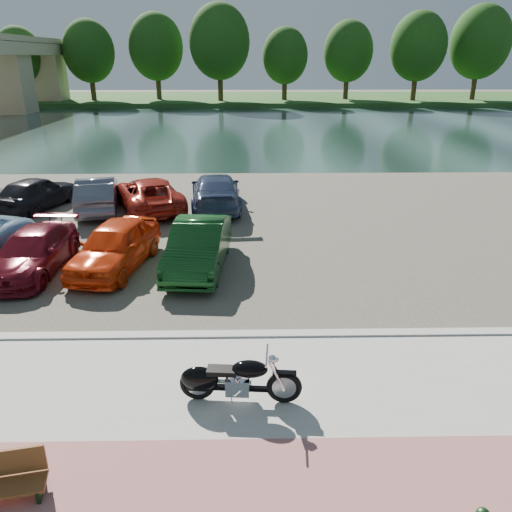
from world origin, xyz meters
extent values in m
plane|color=#595447|center=(0.00, 0.00, 0.00)|extent=(200.00, 200.00, 0.00)
cube|color=#A9A69F|center=(0.00, -1.00, 0.05)|extent=(60.00, 6.00, 0.10)
cube|color=#995E56|center=(0.00, -2.50, 0.10)|extent=(60.00, 2.00, 0.01)
cube|color=#A9A69F|center=(0.00, 2.00, 0.07)|extent=(60.00, 0.30, 0.14)
cube|color=#423D35|center=(0.00, 11.00, 0.02)|extent=(60.00, 18.00, 0.04)
cube|color=#172A26|center=(0.00, 40.00, 0.00)|extent=(120.00, 40.00, 0.00)
cube|color=#1D4117|center=(0.00, 72.00, 0.30)|extent=(120.00, 24.00, 0.60)
cube|color=tan|center=(-28.00, 54.00, 3.60)|extent=(6.00, 4.00, 7.20)
cube|color=tan|center=(-28.00, 66.00, 3.60)|extent=(6.00, 4.00, 7.20)
cylinder|color=#3B2C15|center=(-30.00, 64.60, 2.85)|extent=(0.70, 0.70, 4.50)
ellipsoid|color=#163B10|center=(-30.00, 64.60, 6.45)|extent=(6.30, 6.30, 7.56)
cylinder|color=#3B2C15|center=(-21.00, 66.00, 3.08)|extent=(0.70, 0.70, 4.95)
ellipsoid|color=#163B10|center=(-21.00, 66.00, 7.04)|extent=(6.93, 6.93, 8.32)
cylinder|color=#3B2C15|center=(-12.00, 67.40, 3.30)|extent=(0.70, 0.70, 5.40)
ellipsoid|color=#163B10|center=(-12.00, 67.40, 7.62)|extent=(7.56, 7.56, 9.07)
cylinder|color=#3B2C15|center=(-3.00, 64.60, 3.52)|extent=(0.70, 0.70, 5.85)
ellipsoid|color=#163B10|center=(-3.00, 64.60, 8.21)|extent=(8.19, 8.19, 9.83)
cylinder|color=#3B2C15|center=(6.00, 66.00, 2.85)|extent=(0.70, 0.70, 4.50)
ellipsoid|color=#163B10|center=(6.00, 66.00, 6.45)|extent=(6.30, 6.30, 7.56)
cylinder|color=#3B2C15|center=(15.00, 67.40, 3.08)|extent=(0.70, 0.70, 4.95)
ellipsoid|color=#163B10|center=(15.00, 67.40, 7.04)|extent=(6.93, 6.93, 8.32)
cylinder|color=#3B2C15|center=(24.00, 64.60, 3.30)|extent=(0.70, 0.70, 5.40)
ellipsoid|color=#163B10|center=(24.00, 64.60, 7.62)|extent=(7.56, 7.56, 9.07)
cylinder|color=#3B2C15|center=(33.00, 66.00, 3.52)|extent=(0.70, 0.70, 5.85)
ellipsoid|color=#163B10|center=(33.00, 66.00, 8.21)|extent=(8.19, 8.19, 9.83)
torus|color=black|center=(1.21, -0.51, 0.44)|extent=(0.69, 0.17, 0.68)
torus|color=black|center=(-0.44, -0.38, 0.44)|extent=(0.69, 0.17, 0.68)
cylinder|color=#B2B2B7|center=(1.21, -0.51, 0.44)|extent=(0.46, 0.10, 0.46)
cylinder|color=#B2B2B7|center=(-0.44, -0.38, 0.44)|extent=(0.46, 0.10, 0.46)
cylinder|color=silver|center=(1.06, -0.60, 0.74)|extent=(0.33, 0.08, 0.63)
cylinder|color=silver|center=(1.08, -0.40, 0.74)|extent=(0.33, 0.08, 0.63)
cylinder|color=silver|center=(0.88, -0.48, 1.13)|extent=(0.10, 0.75, 0.04)
sphere|color=silver|center=(0.98, -0.49, 1.05)|extent=(0.17, 0.17, 0.16)
sphere|color=silver|center=(1.05, -0.50, 1.05)|extent=(0.12, 0.12, 0.11)
cube|color=black|center=(1.21, -0.51, 0.75)|extent=(0.46, 0.18, 0.06)
cube|color=black|center=(0.39, -0.44, 0.38)|extent=(1.20, 0.20, 0.08)
cube|color=silver|center=(0.34, -0.44, 0.45)|extent=(0.47, 0.35, 0.34)
cylinder|color=silver|center=(0.44, -0.45, 0.65)|extent=(0.26, 0.20, 0.27)
cylinder|color=silver|center=(0.24, -0.43, 0.65)|extent=(0.26, 0.20, 0.27)
ellipsoid|color=black|center=(0.57, -0.46, 0.82)|extent=(0.71, 0.41, 0.32)
cube|color=black|center=(0.04, -0.42, 0.76)|extent=(0.57, 0.32, 0.10)
ellipsoid|color=black|center=(-0.39, -0.38, 0.56)|extent=(0.75, 0.39, 0.50)
cube|color=black|center=(-0.44, -0.38, 0.49)|extent=(0.41, 0.21, 0.30)
cylinder|color=silver|center=(0.05, -0.26, 0.32)|extent=(1.10, 0.18, 0.09)
cylinder|color=silver|center=(0.05, -0.26, 0.40)|extent=(1.10, 0.18, 0.09)
cylinder|color=#B2B2B7|center=(0.22, -0.61, 0.23)|extent=(0.04, 0.14, 0.22)
cube|color=black|center=(-2.60, -2.57, 0.21)|extent=(0.15, 0.45, 0.22)
imported|color=#570C17|center=(-6.03, 6.05, 0.68)|extent=(1.90, 4.43, 1.27)
imported|color=red|center=(-3.57, 6.29, 0.78)|extent=(2.48, 4.57, 1.48)
imported|color=#113E16|center=(-0.98, 6.19, 0.78)|extent=(1.92, 4.62, 1.49)
imported|color=black|center=(-8.62, 12.98, 0.76)|extent=(2.89, 4.56, 1.45)
imported|color=slate|center=(-5.86, 12.61, 0.78)|extent=(2.48, 4.74, 1.49)
imported|color=#AA281C|center=(-3.67, 12.70, 0.75)|extent=(3.96, 5.57, 1.41)
imported|color=navy|center=(-0.82, 12.96, 0.79)|extent=(2.49, 5.32, 1.50)
camera|label=1|loc=(0.53, -8.30, 6.21)|focal=35.00mm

